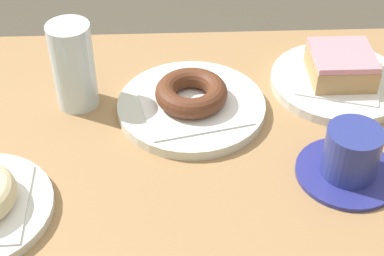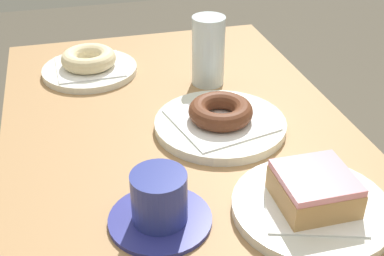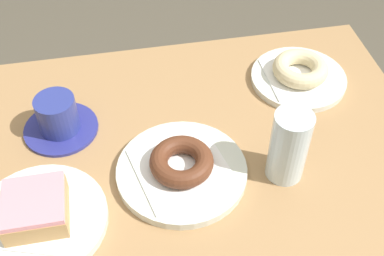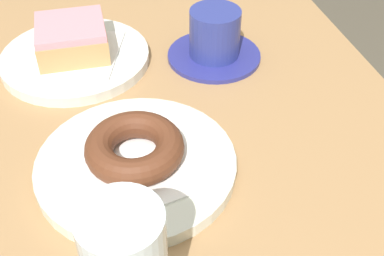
{
  "view_description": "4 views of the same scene",
  "coord_description": "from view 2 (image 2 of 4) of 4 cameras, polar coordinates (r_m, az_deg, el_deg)",
  "views": [
    {
      "loc": [
        0.08,
        0.64,
        1.28
      ],
      "look_at": [
        0.05,
        0.02,
        0.76
      ],
      "focal_mm": 54.95,
      "sensor_mm": 36.0,
      "label": 1
    },
    {
      "loc": [
        -0.67,
        0.17,
        1.18
      ],
      "look_at": [
        0.03,
        -0.01,
        0.74
      ],
      "focal_mm": 47.75,
      "sensor_mm": 36.0,
      "label": 2
    },
    {
      "loc": [
        -0.03,
        -0.6,
        1.4
      ],
      "look_at": [
        0.08,
        0.01,
        0.75
      ],
      "focal_mm": 46.49,
      "sensor_mm": 36.0,
      "label": 3
    },
    {
      "loc": [
        0.44,
        -0.1,
        1.12
      ],
      "look_at": [
        0.03,
        0.0,
        0.75
      ],
      "focal_mm": 45.62,
      "sensor_mm": 36.0,
      "label": 4
    }
  ],
  "objects": [
    {
      "name": "table",
      "position": [
        0.9,
        -0.35,
        -8.53
      ],
      "size": [
        1.04,
        0.6,
        0.72
      ],
      "color": "#A2794D",
      "rests_on": "ground_plane"
    },
    {
      "name": "napkin_glazed_square",
      "position": [
        0.72,
        13.25,
        -8.12
      ],
      "size": [
        0.16,
        0.16,
        0.0
      ],
      "primitive_type": "cube",
      "rotation": [
        0.0,
        0.0,
        -0.31
      ],
      "color": "white",
      "rests_on": "plate_glazed_square"
    },
    {
      "name": "water_glass",
      "position": [
        1.01,
        1.83,
        8.6
      ],
      "size": [
        0.06,
        0.06,
        0.14
      ],
      "primitive_type": "cylinder",
      "color": "silver",
      "rests_on": "table"
    },
    {
      "name": "plate_glazed_square",
      "position": [
        0.72,
        13.16,
        -8.69
      ],
      "size": [
        0.22,
        0.22,
        0.02
      ],
      "primitive_type": "cylinder",
      "color": "silver",
      "rests_on": "table"
    },
    {
      "name": "plate_chocolate_ring",
      "position": [
        0.88,
        3.17,
        0.39
      ],
      "size": [
        0.23,
        0.23,
        0.02
      ],
      "primitive_type": "cylinder",
      "color": "silver",
      "rests_on": "table"
    },
    {
      "name": "donut_glazed_square",
      "position": [
        0.7,
        13.49,
        -6.57
      ],
      "size": [
        0.1,
        0.1,
        0.05
      ],
      "color": "tan",
      "rests_on": "napkin_glazed_square"
    },
    {
      "name": "donut_sugar_ring",
      "position": [
        1.09,
        -11.48,
        7.62
      ],
      "size": [
        0.11,
        0.11,
        0.03
      ],
      "primitive_type": "torus",
      "color": "beige",
      "rests_on": "napkin_sugar_ring"
    },
    {
      "name": "coffee_cup",
      "position": [
        0.68,
        -3.66,
        -8.25
      ],
      "size": [
        0.14,
        0.14,
        0.08
      ],
      "color": "navy",
      "rests_on": "table"
    },
    {
      "name": "napkin_chocolate_ring",
      "position": [
        0.88,
        3.18,
        0.92
      ],
      "size": [
        0.18,
        0.18,
        0.0
      ],
      "primitive_type": "cube",
      "rotation": [
        0.0,
        0.0,
        0.23
      ],
      "color": "white",
      "rests_on": "plate_chocolate_ring"
    },
    {
      "name": "donut_chocolate_ring",
      "position": [
        0.87,
        3.22,
        1.9
      ],
      "size": [
        0.11,
        0.11,
        0.03
      ],
      "primitive_type": "torus",
      "color": "#5A2F1C",
      "rests_on": "napkin_chocolate_ring"
    },
    {
      "name": "plate_sugar_ring",
      "position": [
        1.1,
        -11.33,
        6.37
      ],
      "size": [
        0.2,
        0.2,
        0.01
      ],
      "primitive_type": "cylinder",
      "color": "silver",
      "rests_on": "table"
    },
    {
      "name": "napkin_sugar_ring",
      "position": [
        1.1,
        -11.38,
        6.76
      ],
      "size": [
        0.14,
        0.14,
        0.0
      ],
      "primitive_type": "cube",
      "rotation": [
        0.0,
        0.0,
        0.03
      ],
      "color": "white",
      "rests_on": "plate_sugar_ring"
    }
  ]
}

